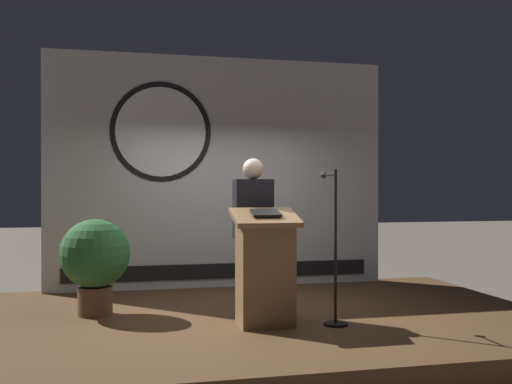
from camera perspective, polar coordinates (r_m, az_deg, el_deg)
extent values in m
plane|color=#6B6056|center=(6.33, -0.74, -14.62)|extent=(40.00, 40.00, 0.00)
cube|color=brown|center=(6.30, -0.74, -13.30)|extent=(6.40, 4.00, 0.30)
cube|color=silver|center=(7.94, -3.55, 1.95)|extent=(4.60, 0.10, 3.12)
cylinder|color=black|center=(7.83, -9.29, 5.84)|extent=(1.33, 0.02, 1.33)
cylinder|color=white|center=(7.82, -9.29, 5.84)|extent=(1.19, 0.02, 1.19)
cube|color=black|center=(7.96, -3.47, -7.72)|extent=(4.14, 0.02, 0.20)
cube|color=olive|center=(5.73, 0.90, -7.92)|extent=(0.52, 0.40, 1.02)
cube|color=olive|center=(5.68, 0.90, -2.50)|extent=(0.64, 0.50, 0.18)
cube|color=black|center=(5.66, 0.95, -2.05)|extent=(0.28, 0.20, 0.08)
cylinder|color=black|center=(6.20, -0.30, -8.31)|extent=(0.26, 0.26, 0.80)
cube|color=black|center=(6.14, -0.30, -1.68)|extent=(0.40, 0.24, 0.63)
sphere|color=beige|center=(6.14, -0.30, 2.28)|extent=(0.22, 0.22, 0.22)
cylinder|color=black|center=(5.88, 7.79, -12.68)|extent=(0.24, 0.24, 0.02)
cylinder|color=black|center=(5.75, 7.80, -5.37)|extent=(0.03, 0.03, 1.52)
cylinder|color=black|center=(5.89, 7.21, 1.70)|extent=(0.02, 0.35, 0.02)
sphere|color=#262626|center=(6.05, 6.64, 1.66)|extent=(0.07, 0.07, 0.07)
cylinder|color=brown|center=(6.46, -15.48, -10.24)|extent=(0.36, 0.36, 0.30)
sphere|color=#2D6B33|center=(6.39, -15.49, -5.83)|extent=(0.73, 0.73, 0.73)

